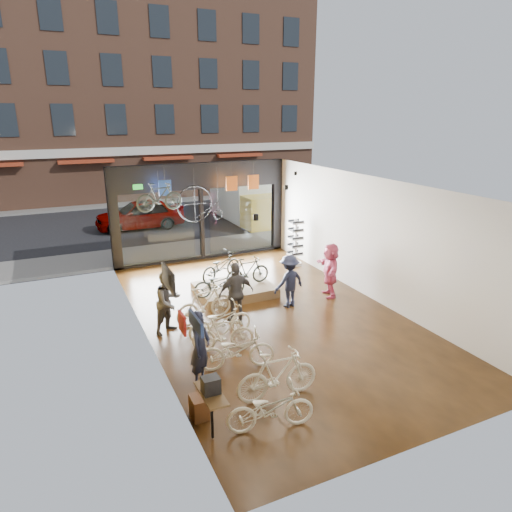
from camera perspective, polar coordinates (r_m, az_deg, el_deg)
ground_plane at (r=13.36m, az=1.61°, el=-7.45°), size 7.00×12.00×0.04m
ceiling at (r=12.24m, az=1.76°, el=9.07°), size 7.00×12.00×0.04m
wall_left at (r=11.61m, az=-14.08°, el=-1.71°), size 0.04×12.00×3.80m
wall_right at (r=14.53m, az=14.22°, el=2.15°), size 0.04×12.00×3.80m
wall_back at (r=8.15m, az=21.25°, el=-10.94°), size 7.00×0.04×3.80m
storefront at (r=18.07m, az=-6.86°, el=5.52°), size 7.00×0.26×3.80m
exit_sign at (r=17.18m, az=-14.57°, el=8.37°), size 0.35×0.06×0.18m
street_road at (r=26.99m, az=-12.74°, el=5.05°), size 30.00×18.00×0.02m
sidewalk_near at (r=19.63m, az=-7.76°, el=0.91°), size 30.00×2.40×0.12m
sidewalk_far at (r=30.83m, az=-14.38°, el=6.59°), size 30.00×2.00×0.12m
opposite_building at (r=32.81m, az=-16.23°, el=19.29°), size 26.00×5.00×14.00m
street_car at (r=23.71m, az=-14.29°, el=5.11°), size 4.35×1.75×1.48m
box_truck at (r=24.28m, az=-0.93°, el=7.10°), size 2.08×6.24×2.46m
floor_bike_0 at (r=8.82m, az=1.82°, el=-18.52°), size 1.73×0.88×0.87m
floor_bike_1 at (r=9.57m, az=2.69°, el=-14.62°), size 1.79×0.60×1.06m
floor_bike_2 at (r=10.58m, az=-2.42°, el=-11.70°), size 1.83×0.99×0.91m
floor_bike_3 at (r=11.34m, az=-4.13°, el=-9.60°), size 1.59×0.80×0.92m
floor_bike_4 at (r=11.95m, az=-4.51°, el=-8.14°), size 1.76×0.69×0.91m
floor_bike_5 at (r=12.82m, az=-6.44°, el=-5.98°), size 1.84×0.88×1.06m
display_platform at (r=14.76m, az=-2.68°, el=-4.25°), size 2.40×1.80×0.30m
display_bike_left at (r=13.76m, az=-4.60°, el=-3.43°), size 1.62×0.73×0.82m
display_bike_mid at (r=14.61m, az=-1.05°, el=-1.91°), size 1.55×0.52×0.92m
display_bike_right at (r=15.14m, az=-4.39°, el=-1.29°), size 1.81×1.28×0.90m
customer_0 at (r=9.97m, az=-6.97°, el=-11.26°), size 0.71×0.73×1.68m
customer_1 at (r=12.27m, az=-10.90°, el=-5.65°), size 1.05×0.98×1.71m
customer_2 at (r=12.60m, az=-2.49°, el=-4.62°), size 1.02×0.43×1.74m
customer_3 at (r=13.66m, az=4.17°, el=-3.15°), size 1.14×0.79×1.61m
customer_5 at (r=14.58m, az=9.25°, el=-1.73°), size 0.99×1.69×1.74m
sunglasses_rack at (r=17.41m, az=4.95°, el=1.69°), size 0.61×0.54×1.78m
wall_merch at (r=8.75m, az=-8.25°, el=-12.25°), size 0.40×2.40×2.60m
penny_farthing at (r=16.32m, az=-6.73°, el=6.39°), size 1.64×0.06×1.31m
hung_bike at (r=15.64m, az=-12.00°, el=7.23°), size 1.62×0.61×0.95m
jersey_left at (r=16.69m, az=-11.29°, el=8.33°), size 0.45×0.03×0.55m
jersey_mid at (r=17.45m, az=-3.04°, el=9.04°), size 0.45×0.03×0.55m
jersey_right at (r=17.80m, az=-0.32°, el=9.23°), size 0.45×0.03×0.55m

